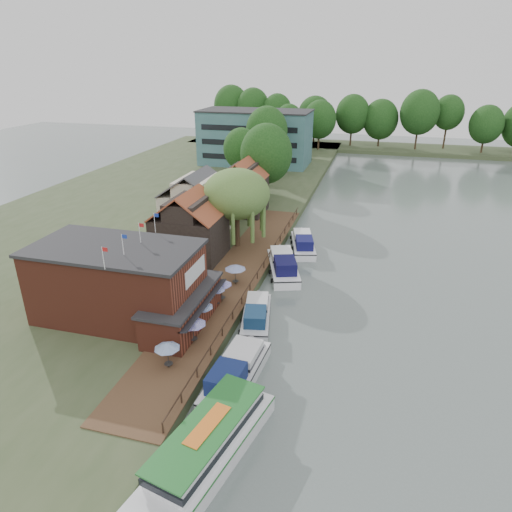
% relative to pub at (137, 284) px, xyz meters
% --- Properties ---
extents(ground, '(260.00, 260.00, 0.00)m').
position_rel_pub_xyz_m(ground, '(14.00, 1.00, -4.65)').
color(ground, '#586662').
rests_on(ground, ground).
extents(land_bank, '(50.00, 140.00, 1.00)m').
position_rel_pub_xyz_m(land_bank, '(-16.00, 36.00, -4.15)').
color(land_bank, '#384728').
rests_on(land_bank, ground).
extents(quay_deck, '(6.00, 50.00, 0.10)m').
position_rel_pub_xyz_m(quay_deck, '(6.00, 11.00, -3.60)').
color(quay_deck, '#47301E').
rests_on(quay_deck, land_bank).
extents(quay_rail, '(0.20, 49.00, 1.00)m').
position_rel_pub_xyz_m(quay_rail, '(8.70, 11.50, -3.15)').
color(quay_rail, black).
rests_on(quay_rail, land_bank).
extents(pub, '(20.00, 11.00, 7.30)m').
position_rel_pub_xyz_m(pub, '(0.00, 0.00, 0.00)').
color(pub, maroon).
rests_on(pub, land_bank).
extents(hotel_block, '(25.40, 12.40, 12.30)m').
position_rel_pub_xyz_m(hotel_block, '(-8.00, 71.00, 2.50)').
color(hotel_block, '#38666B').
rests_on(hotel_block, land_bank).
extents(cottage_a, '(8.60, 7.60, 8.50)m').
position_rel_pub_xyz_m(cottage_a, '(-1.00, 15.00, 0.60)').
color(cottage_a, black).
rests_on(cottage_a, land_bank).
extents(cottage_b, '(9.60, 8.60, 8.50)m').
position_rel_pub_xyz_m(cottage_b, '(-4.00, 25.00, 0.60)').
color(cottage_b, beige).
rests_on(cottage_b, land_bank).
extents(cottage_c, '(7.60, 7.60, 8.50)m').
position_rel_pub_xyz_m(cottage_c, '(0.00, 34.00, 0.60)').
color(cottage_c, black).
rests_on(cottage_c, land_bank).
extents(willow, '(8.60, 8.60, 10.43)m').
position_rel_pub_xyz_m(willow, '(3.50, 20.00, 1.56)').
color(willow, '#476B2D').
rests_on(willow, land_bank).
extents(umbrella_0, '(2.10, 2.10, 2.38)m').
position_rel_pub_xyz_m(umbrella_0, '(6.01, -6.44, -2.36)').
color(umbrella_0, navy).
rests_on(umbrella_0, quay_deck).
extents(umbrella_1, '(2.37, 2.37, 2.38)m').
position_rel_pub_xyz_m(umbrella_1, '(6.58, -2.58, -2.36)').
color(umbrella_1, navy).
rests_on(umbrella_1, quay_deck).
extents(umbrella_2, '(2.22, 2.22, 2.38)m').
position_rel_pub_xyz_m(umbrella_2, '(6.22, 0.37, -2.36)').
color(umbrella_2, navy).
rests_on(umbrella_2, quay_deck).
extents(umbrella_3, '(1.95, 1.95, 2.38)m').
position_rel_pub_xyz_m(umbrella_3, '(6.31, 3.96, -2.36)').
color(umbrella_3, '#1B2897').
rests_on(umbrella_3, quay_deck).
extents(umbrella_4, '(2.13, 2.13, 2.38)m').
position_rel_pub_xyz_m(umbrella_4, '(6.51, 5.18, -2.36)').
color(umbrella_4, navy).
rests_on(umbrella_4, quay_deck).
extents(umbrella_5, '(2.34, 2.34, 2.38)m').
position_rel_pub_xyz_m(umbrella_5, '(6.72, 9.11, -2.36)').
color(umbrella_5, navy).
rests_on(umbrella_5, quay_deck).
extents(cruiser_0, '(4.03, 10.71, 2.58)m').
position_rel_pub_xyz_m(cruiser_0, '(11.40, -5.46, -3.36)').
color(cruiser_0, silver).
rests_on(cruiser_0, ground).
extents(cruiser_1, '(4.80, 9.70, 2.23)m').
position_rel_pub_xyz_m(cruiser_1, '(10.55, 3.85, -3.54)').
color(cruiser_1, silver).
rests_on(cruiser_1, ground).
extents(cruiser_2, '(6.72, 11.32, 2.65)m').
position_rel_pub_xyz_m(cruiser_2, '(10.70, 15.58, -3.33)').
color(cruiser_2, white).
rests_on(cruiser_2, ground).
extents(cruiser_3, '(5.53, 10.31, 2.38)m').
position_rel_pub_xyz_m(cruiser_3, '(11.76, 23.53, -3.46)').
color(cruiser_3, white).
rests_on(cruiser_3, ground).
extents(tour_boat, '(6.65, 14.08, 2.96)m').
position_rel_pub_xyz_m(tour_boat, '(11.89, -13.93, -3.17)').
color(tour_boat, silver).
rests_on(tour_boat, ground).
extents(swan, '(0.44, 0.44, 0.44)m').
position_rel_pub_xyz_m(swan, '(12.83, -11.22, -4.43)').
color(swan, white).
rests_on(swan, ground).
extents(bank_tree_0, '(8.85, 8.85, 13.25)m').
position_rel_pub_xyz_m(bank_tree_0, '(1.93, 41.82, 2.98)').
color(bank_tree_0, '#143811').
rests_on(bank_tree_0, land_bank).
extents(bank_tree_1, '(6.82, 6.82, 11.28)m').
position_rel_pub_xyz_m(bank_tree_1, '(-4.86, 49.48, 1.99)').
color(bank_tree_1, '#143811').
rests_on(bank_tree_1, land_bank).
extents(bank_tree_2, '(8.61, 8.61, 14.30)m').
position_rel_pub_xyz_m(bank_tree_2, '(-2.58, 60.08, 3.50)').
color(bank_tree_2, '#143811').
rests_on(bank_tree_2, land_bank).
extents(bank_tree_3, '(7.22, 7.22, 11.11)m').
position_rel_pub_xyz_m(bank_tree_3, '(-1.99, 79.17, 1.91)').
color(bank_tree_3, '#143811').
rests_on(bank_tree_3, land_bank).
extents(bank_tree_4, '(6.98, 6.98, 12.59)m').
position_rel_pub_xyz_m(bank_tree_4, '(-2.96, 85.06, 2.65)').
color(bank_tree_4, '#143811').
rests_on(bank_tree_4, land_bank).
extents(bank_tree_5, '(8.89, 8.89, 13.07)m').
position_rel_pub_xyz_m(bank_tree_5, '(3.77, 93.44, 2.89)').
color(bank_tree_5, '#143811').
rests_on(bank_tree_5, land_bank).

